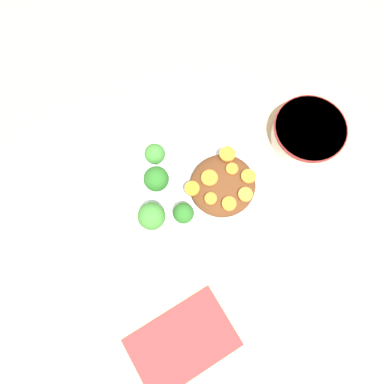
{
  "coord_description": "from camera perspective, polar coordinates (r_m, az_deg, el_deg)",
  "views": [
    {
      "loc": [
        0.12,
        0.12,
        0.62
      ],
      "look_at": [
        0.0,
        0.0,
        0.03
      ],
      "focal_mm": 35.0,
      "sensor_mm": 36.0,
      "label": 1
    }
  ],
  "objects": [
    {
      "name": "carrot_slice_2",
      "position": [
        0.61,
        2.66,
        2.15
      ],
      "size": [
        0.03,
        0.03,
        0.0
      ],
      "primitive_type": "cylinder",
      "color": "orange",
      "rests_on": "stew_mound"
    },
    {
      "name": "stew_mound",
      "position": [
        0.62,
        4.67,
        1.03
      ],
      "size": [
        0.11,
        0.11,
        0.03
      ],
      "primitive_type": "ellipsoid",
      "color": "#5B3319",
      "rests_on": "plate"
    },
    {
      "name": "carrot_slice_0",
      "position": [
        0.61,
        8.58,
        2.38
      ],
      "size": [
        0.02,
        0.02,
        0.0
      ],
      "primitive_type": "cylinder",
      "color": "orange",
      "rests_on": "stew_mound"
    },
    {
      "name": "carrot_slice_4",
      "position": [
        0.61,
        6.11,
        3.53
      ],
      "size": [
        0.02,
        0.02,
        0.0
      ],
      "primitive_type": "cylinder",
      "color": "orange",
      "rests_on": "stew_mound"
    },
    {
      "name": "broccoli_floret_3",
      "position": [
        0.63,
        -5.85,
        5.55
      ],
      "size": [
        0.03,
        0.03,
        0.05
      ],
      "color": "#7FA85B",
      "rests_on": "plate"
    },
    {
      "name": "carrot_slice_6",
      "position": [
        0.6,
        0.01,
        1.1
      ],
      "size": [
        0.02,
        0.02,
        0.01
      ],
      "primitive_type": "cylinder",
      "color": "orange",
      "rests_on": "stew_mound"
    },
    {
      "name": "broccoli_floret_0",
      "position": [
        0.59,
        -6.17,
        -3.74
      ],
      "size": [
        0.04,
        0.04,
        0.06
      ],
      "color": "#7FA85B",
      "rests_on": "plate"
    },
    {
      "name": "carrot_slice_7",
      "position": [
        0.62,
        5.36,
        5.81
      ],
      "size": [
        0.03,
        0.03,
        0.01
      ],
      "primitive_type": "cylinder",
      "color": "orange",
      "rests_on": "stew_mound"
    },
    {
      "name": "carrot_slice_5",
      "position": [
        0.6,
        8.12,
        -0.38
      ],
      "size": [
        0.02,
        0.02,
        0.01
      ],
      "primitive_type": "cylinder",
      "color": "orange",
      "rests_on": "stew_mound"
    },
    {
      "name": "broccoli_floret_2",
      "position": [
        0.6,
        -1.3,
        -3.28
      ],
      "size": [
        0.03,
        0.03,
        0.05
      ],
      "color": "#759E51",
      "rests_on": "plate"
    },
    {
      "name": "broccoli_floret_1",
      "position": [
        0.6,
        -5.46,
        1.97
      ],
      "size": [
        0.04,
        0.04,
        0.06
      ],
      "color": "#759E51",
      "rests_on": "plate"
    },
    {
      "name": "napkin",
      "position": [
        0.62,
        -1.49,
        -21.98
      ],
      "size": [
        0.18,
        0.14,
        0.01
      ],
      "rotation": [
        0.0,
        0.0,
        -0.25
      ],
      "color": "#B73333",
      "rests_on": "ground_plane"
    },
    {
      "name": "dip_bowl",
      "position": [
        0.69,
        17.25,
        8.7
      ],
      "size": [
        0.13,
        0.13,
        0.04
      ],
      "color": "silver",
      "rests_on": "ground_plane"
    },
    {
      "name": "carrot_slice_1",
      "position": [
        0.59,
        5.66,
        -1.79
      ],
      "size": [
        0.02,
        0.02,
        0.01
      ],
      "primitive_type": "cylinder",
      "color": "orange",
      "rests_on": "stew_mound"
    },
    {
      "name": "ground_plane",
      "position": [
        0.65,
        0.0,
        -0.76
      ],
      "size": [
        4.0,
        4.0,
        0.0
      ],
      "primitive_type": "plane",
      "color": "tan"
    },
    {
      "name": "plate",
      "position": [
        0.64,
        0.0,
        -0.51
      ],
      "size": [
        0.23,
        0.23,
        0.02
      ],
      "color": "white",
      "rests_on": "ground_plane"
    },
    {
      "name": "carrot_slice_3",
      "position": [
        0.59,
        2.86,
        -1.02
      ],
      "size": [
        0.02,
        0.02,
        0.01
      ],
      "primitive_type": "cylinder",
      "color": "orange",
      "rests_on": "stew_mound"
    }
  ]
}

